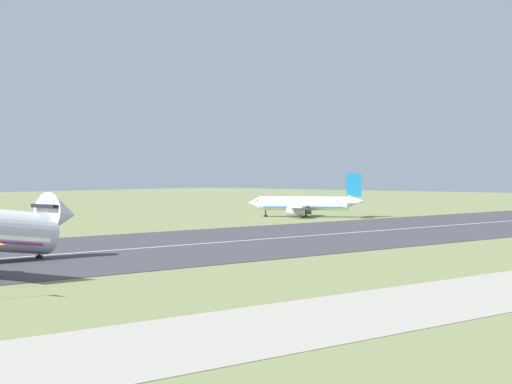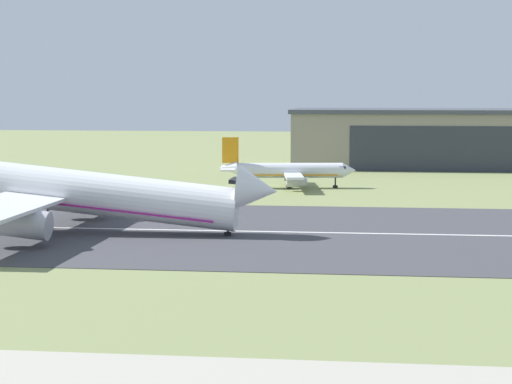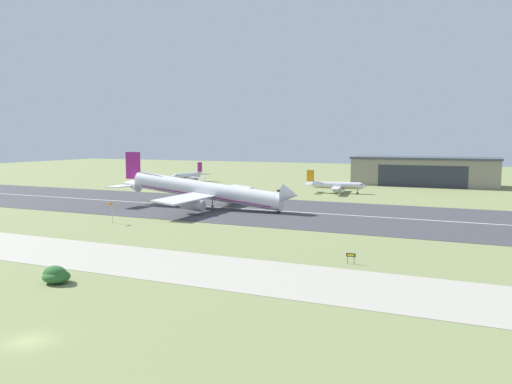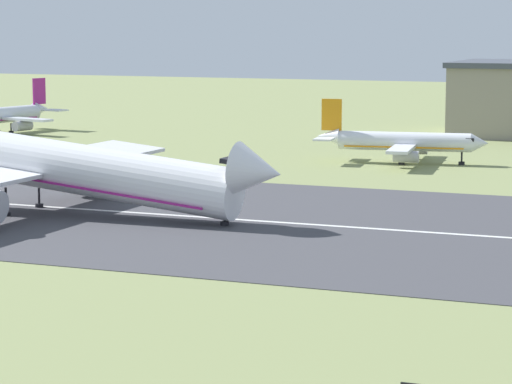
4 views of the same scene
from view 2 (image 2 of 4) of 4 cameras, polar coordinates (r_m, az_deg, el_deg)
name	(u,v)px [view 2 (image 2 of 4)]	position (r m, az deg, el deg)	size (l,w,h in m)	color
ground_plane	(250,331)	(69.58, -0.34, -7.95)	(643.69, 643.69, 0.00)	#7A8451
runway_strip	(304,232)	(116.21, 2.74, -2.33)	(403.69, 51.86, 0.06)	#3D3D42
runway_centreline	(304,232)	(116.21, 2.74, -2.31)	(363.32, 0.70, 0.01)	silver
hangar_building	(437,138)	(215.09, 10.29, 3.04)	(61.21, 23.68, 12.43)	gray
airplane_landing	(32,188)	(118.73, -12.69, 0.22)	(58.63, 48.00, 16.29)	white
airplane_parked_west	(288,171)	(168.02, 1.83, 1.21)	(23.51, 21.74, 8.59)	silver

